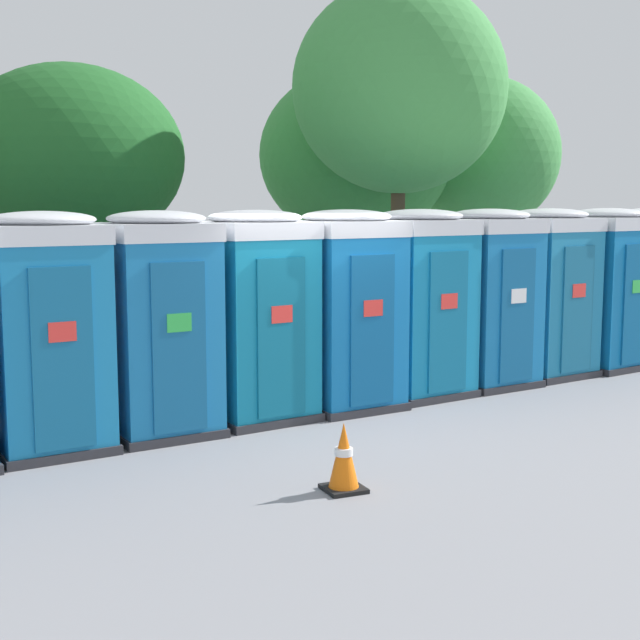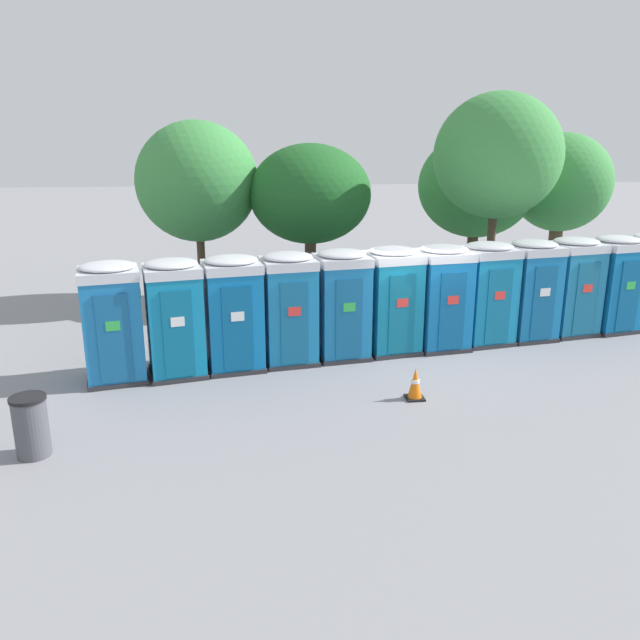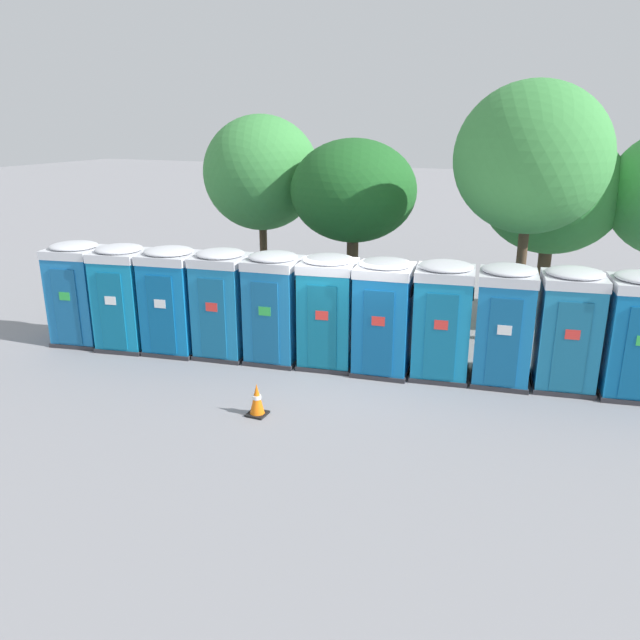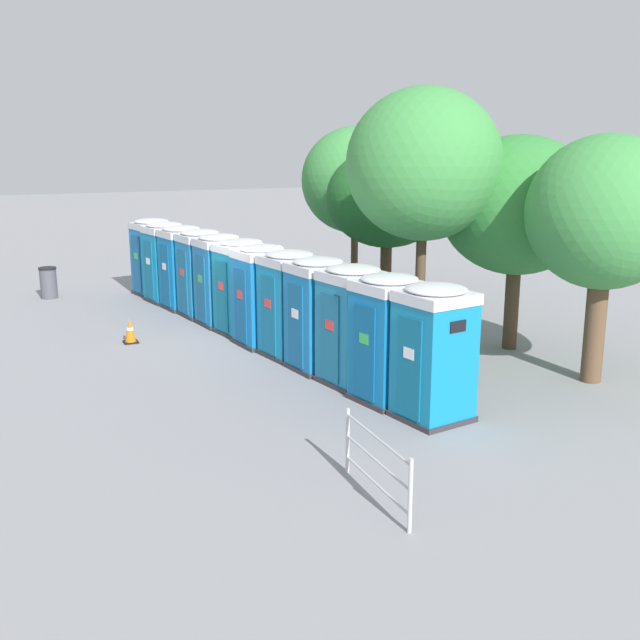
{
  "view_description": "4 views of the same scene",
  "coord_description": "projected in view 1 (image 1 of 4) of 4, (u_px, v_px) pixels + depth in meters",
  "views": [
    {
      "loc": [
        -4.3,
        -9.98,
        2.63
      ],
      "look_at": [
        0.25,
        0.17,
        1.16
      ],
      "focal_mm": 50.0,
      "sensor_mm": 36.0,
      "label": 1
    },
    {
      "loc": [
        -4.25,
        -13.92,
        4.89
      ],
      "look_at": [
        -2.41,
        -0.27,
        0.94
      ],
      "focal_mm": 35.0,
      "sensor_mm": 36.0,
      "label": 2
    },
    {
      "loc": [
        4.49,
        -12.22,
        5.35
      ],
      "look_at": [
        -0.82,
        -0.01,
        1.06
      ],
      "focal_mm": 35.0,
      "sensor_mm": 36.0,
      "label": 3
    },
    {
      "loc": [
        17.94,
        -5.94,
        5.02
      ],
      "look_at": [
        3.15,
        0.64,
        1.14
      ],
      "focal_mm": 42.0,
      "sensor_mm": 36.0,
      "label": 4
    }
  ],
  "objects": [
    {
      "name": "portapotty_10",
      "position": [
        606.0,
        288.0,
        14.12
      ],
      "size": [
        1.4,
        1.4,
        2.54
      ],
      "color": "#2D2D33",
      "rests_on": "ground"
    },
    {
      "name": "street_tree_1",
      "position": [
        399.0,
        89.0,
        14.72
      ],
      "size": [
        3.56,
        3.56,
        6.24
      ],
      "color": "#4C3826",
      "rests_on": "ground"
    },
    {
      "name": "portapotty_5",
      "position": [
        256.0,
        315.0,
        10.73
      ],
      "size": [
        1.4,
        1.39,
        2.54
      ],
      "color": "#2D2D33",
      "rests_on": "ground"
    },
    {
      "name": "portapotty_3",
      "position": [
        47.0,
        331.0,
        9.35
      ],
      "size": [
        1.33,
        1.35,
        2.54
      ],
      "color": "#2D2D33",
      "rests_on": "ground"
    },
    {
      "name": "street_tree_2",
      "position": [
        71.0,
        158.0,
        14.52
      ],
      "size": [
        3.69,
        3.69,
        4.86
      ],
      "color": "#4C3826",
      "rests_on": "ground"
    },
    {
      "name": "portapotty_9",
      "position": [
        548.0,
        292.0,
        13.48
      ],
      "size": [
        1.41,
        1.39,
        2.54
      ],
      "color": "#2D2D33",
      "rests_on": "ground"
    },
    {
      "name": "portapotty_8",
      "position": [
        489.0,
        297.0,
        12.76
      ],
      "size": [
        1.33,
        1.35,
        2.54
      ],
      "color": "#2D2D33",
      "rests_on": "ground"
    },
    {
      "name": "street_tree_0",
      "position": [
        481.0,
        156.0,
        18.26
      ],
      "size": [
        3.2,
        3.2,
        5.19
      ],
      "color": "brown",
      "rests_on": "ground"
    },
    {
      "name": "ground_plane",
      "position": [
        308.0,
        414.0,
        11.11
      ],
      "size": [
        120.0,
        120.0,
        0.0
      ],
      "primitive_type": "plane",
      "color": "gray"
    },
    {
      "name": "traffic_cone",
      "position": [
        344.0,
        458.0,
        8.13
      ],
      "size": [
        0.36,
        0.36,
        0.64
      ],
      "color": "black",
      "rests_on": "ground"
    },
    {
      "name": "street_tree_4",
      "position": [
        355.0,
        156.0,
        17.18
      ],
      "size": [
        3.71,
        3.71,
        5.18
      ],
      "color": "#4C3826",
      "rests_on": "ground"
    },
    {
      "name": "portapotty_4",
      "position": [
        159.0,
        323.0,
        10.03
      ],
      "size": [
        1.32,
        1.34,
        2.54
      ],
      "color": "#2D2D33",
      "rests_on": "ground"
    },
    {
      "name": "portapotty_7",
      "position": [
        420.0,
        302.0,
        12.08
      ],
      "size": [
        1.41,
        1.38,
        2.54
      ],
      "color": "#2D2D33",
      "rests_on": "ground"
    },
    {
      "name": "portapotty_6",
      "position": [
        347.0,
        309.0,
        11.34
      ],
      "size": [
        1.36,
        1.34,
        2.54
      ],
      "color": "#2D2D33",
      "rests_on": "ground"
    }
  ]
}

